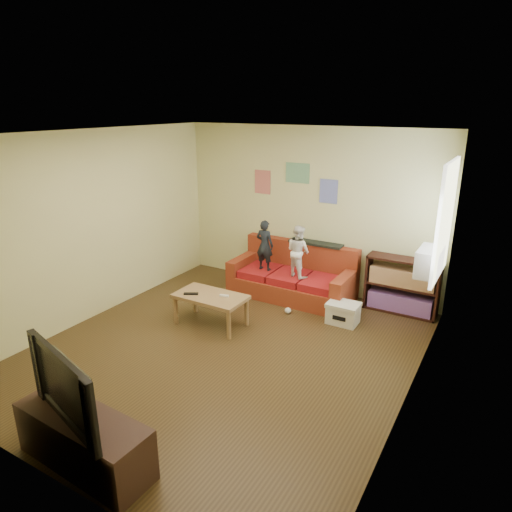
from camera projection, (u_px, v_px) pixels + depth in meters
The scene contains 17 objects.
room_shell at pixel (222, 251), 5.45m from camera, with size 4.52×5.02×2.72m.
sofa at pixel (293, 278), 7.49m from camera, with size 1.99×0.92×0.88m.
child_a at pixel (265, 245), 7.40m from camera, with size 0.30×0.20×0.83m, color black.
child_b at pixel (298, 251), 7.11m from camera, with size 0.40×0.31×0.83m, color white.
coffee_table at pixel (211, 299), 6.45m from camera, with size 1.01×0.56×0.46m.
remote at pixel (191, 294), 6.44m from camera, with size 0.20×0.05×0.02m, color black.
game_controller at pixel (224, 296), 6.37m from camera, with size 0.13×0.04×0.03m, color silver.
bookshelf at pixel (402, 288), 6.85m from camera, with size 1.07×0.32×0.85m.
window at pixel (445, 221), 5.65m from camera, with size 0.04×1.08×1.48m, color white.
ac_unit at pixel (429, 262), 5.89m from camera, with size 0.28×0.55×0.35m, color #B7B2A3.
artwork_left at pixel (263, 182), 7.77m from camera, with size 0.30×0.01×0.40m, color #D87266.
artwork_center at pixel (297, 173), 7.39m from camera, with size 0.42×0.01×0.32m, color #72B27F.
artwork_right at pixel (329, 191), 7.21m from camera, with size 0.30×0.01×0.38m, color #727FCC.
file_box at pixel (343, 313), 6.56m from camera, with size 0.45×0.34×0.31m.
tv_stand at pixel (84, 440), 3.95m from camera, with size 1.32×0.44×0.50m, color #3C2520.
television at pixel (76, 383), 3.77m from camera, with size 1.14×0.15×0.66m, color black.
tissue at pixel (288, 311), 6.89m from camera, with size 0.10×0.10×0.10m, color silver.
Camera 1 is at (2.95, -4.28, 3.02)m, focal length 32.00 mm.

